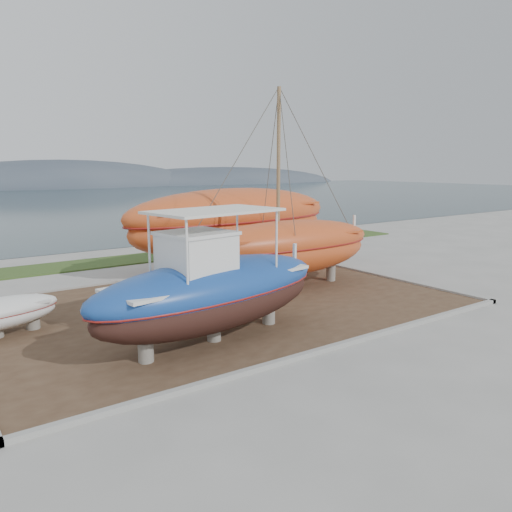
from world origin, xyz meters
TOP-DOWN VIEW (x-y plane):
  - ground at (0.00, 0.00)m, footprint 140.00×140.00m
  - dirt_patch at (0.00, 4.00)m, footprint 18.00×12.00m
  - curb_frame at (0.00, 4.00)m, footprint 18.60×12.60m
  - grass_strip at (0.00, 15.50)m, footprint 44.00×3.00m
  - blue_caique at (-2.51, 0.56)m, footprint 8.97×4.01m
  - orange_sailboat at (3.68, 4.60)m, footprint 9.46×3.05m
  - orange_bare_hull at (4.15, 9.64)m, footprint 13.03×4.79m

SIDE VIEW (x-z plane):
  - ground at x=0.00m, z-range 0.00..0.00m
  - dirt_patch at x=0.00m, z-range 0.00..0.06m
  - grass_strip at x=0.00m, z-range 0.00..0.08m
  - curb_frame at x=0.00m, z-range 0.00..0.15m
  - blue_caique at x=-2.51m, z-range 0.06..4.22m
  - orange_bare_hull at x=4.15m, z-range 0.06..4.25m
  - orange_sailboat at x=3.68m, z-range 0.06..8.79m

